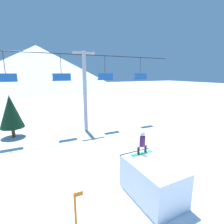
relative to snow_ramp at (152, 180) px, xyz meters
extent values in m
plane|color=white|center=(1.26, 0.63, -0.97)|extent=(220.00, 220.00, 0.00)
cone|color=silver|center=(1.26, 78.07, 8.06)|extent=(70.07, 70.07, 18.05)
cube|color=white|center=(0.00, 0.00, 0.00)|extent=(2.10, 3.30, 1.93)
cube|color=silver|center=(0.00, 1.60, 0.93)|extent=(2.10, 0.10, 0.06)
cube|color=#1E9E6B|center=(0.18, 1.20, 0.98)|extent=(1.43, 0.26, 0.03)
cylinder|color=black|center=(-0.07, 1.20, 1.20)|extent=(0.14, 0.14, 0.42)
cylinder|color=black|center=(0.43, 1.20, 1.20)|extent=(0.14, 0.14, 0.42)
cylinder|color=#471956|center=(0.18, 1.20, 1.72)|extent=(0.32, 0.32, 0.60)
sphere|color=#B2B2B7|center=(0.18, 1.20, 2.15)|extent=(0.26, 0.26, 0.26)
cylinder|color=#9E9EA3|center=(0.48, 12.09, 3.41)|extent=(0.42, 0.42, 8.76)
cube|color=#9E9EA3|center=(0.48, 12.09, 7.59)|extent=(2.40, 0.24, 0.24)
cylinder|color=black|center=(0.48, 12.09, 7.39)|extent=(22.90, 0.08, 0.08)
cylinder|color=#28282D|center=(-6.82, 12.09, 6.09)|extent=(0.06, 0.06, 2.60)
cube|color=#195199|center=(-6.82, 12.09, 4.79)|extent=(1.80, 0.44, 0.08)
cube|color=#195199|center=(-6.82, 11.91, 5.14)|extent=(1.80, 0.08, 0.70)
cylinder|color=#28282D|center=(-1.95, 12.09, 6.09)|extent=(0.06, 0.06, 2.60)
cube|color=#195199|center=(-1.95, 12.09, 4.79)|extent=(1.80, 0.44, 0.08)
cube|color=#195199|center=(-1.95, 11.91, 5.14)|extent=(1.80, 0.08, 0.70)
cylinder|color=#28282D|center=(2.91, 12.09, 6.09)|extent=(0.06, 0.06, 2.60)
cube|color=#195199|center=(2.91, 12.09, 4.79)|extent=(1.80, 0.44, 0.08)
cube|color=#195199|center=(2.91, 11.91, 5.14)|extent=(1.80, 0.08, 0.70)
cylinder|color=#28282D|center=(7.78, 12.09, 6.09)|extent=(0.06, 0.06, 2.60)
cube|color=#195199|center=(7.78, 12.09, 4.79)|extent=(1.80, 0.44, 0.08)
cube|color=#195199|center=(7.78, 11.91, 5.14)|extent=(1.80, 0.08, 0.70)
cylinder|color=#4C3823|center=(-6.88, 13.56, -0.45)|extent=(0.35, 0.35, 1.04)
cone|color=black|center=(-6.88, 13.56, 1.74)|extent=(2.32, 2.32, 3.34)
cylinder|color=orange|center=(-4.12, 0.05, -0.16)|extent=(0.10, 0.10, 1.60)
cube|color=orange|center=(-3.94, 0.05, 0.52)|extent=(0.36, 0.02, 0.20)
camera|label=1|loc=(-5.62, -6.32, 5.52)|focal=28.00mm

